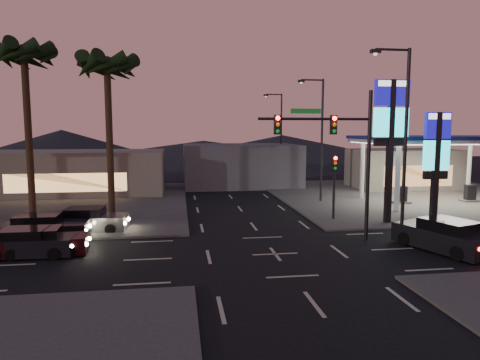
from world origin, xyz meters
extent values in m
plane|color=black|center=(0.00, 0.00, 0.00)|extent=(140.00, 140.00, 0.00)
cube|color=#47443F|center=(16.00, 16.00, 0.06)|extent=(24.00, 24.00, 0.12)
cube|color=#47443F|center=(-16.00, 16.00, 0.06)|extent=(24.00, 24.00, 0.12)
cylinder|color=silver|center=(11.00, 9.00, 2.50)|extent=(0.36, 0.36, 5.00)
cylinder|color=silver|center=(11.00, 15.00, 2.50)|extent=(0.36, 0.36, 5.00)
cylinder|color=silver|center=(21.00, 15.00, 2.50)|extent=(0.36, 0.36, 5.00)
cube|color=silver|center=(16.00, 12.00, 5.20)|extent=(12.00, 8.00, 0.50)
cube|color=white|center=(16.00, 12.00, 4.90)|extent=(11.60, 7.60, 0.06)
cube|color=navy|center=(16.00, 12.00, 5.35)|extent=(12.20, 8.20, 0.25)
cube|color=black|center=(13.00, 12.00, 0.80)|extent=(0.80, 0.50, 1.40)
cube|color=black|center=(19.00, 12.00, 0.80)|extent=(0.80, 0.50, 1.40)
cube|color=#726B5B|center=(18.00, 21.00, 2.00)|extent=(10.00, 6.00, 4.00)
cube|color=black|center=(8.50, 5.50, 4.50)|extent=(0.35, 0.35, 9.00)
cube|color=#110C87|center=(8.50, 5.50, 8.20)|extent=(2.20, 0.30, 1.60)
cube|color=white|center=(8.50, 5.50, 8.75)|extent=(1.98, 0.32, 0.35)
cube|color=#19E6F3|center=(8.50, 5.50, 6.40)|extent=(2.20, 0.30, 1.80)
cube|color=black|center=(8.50, 5.50, 5.20)|extent=(2.09, 0.28, 0.50)
cube|color=black|center=(11.00, 4.50, 3.50)|extent=(0.35, 0.35, 7.00)
cube|color=#110C87|center=(11.00, 4.50, 6.20)|extent=(1.60, 0.30, 1.60)
cube|color=white|center=(11.00, 4.50, 6.75)|extent=(1.44, 0.32, 0.35)
cube|color=#19E6F3|center=(11.00, 4.50, 4.40)|extent=(1.60, 0.30, 1.80)
cube|color=black|center=(11.00, 4.50, 3.20)|extent=(1.52, 0.28, 0.50)
cylinder|color=black|center=(5.50, 2.00, 4.00)|extent=(0.20, 0.20, 8.00)
cylinder|color=black|center=(2.50, 2.00, 6.50)|extent=(6.00, 0.14, 0.14)
cube|color=#0C3F14|center=(2.00, 2.00, 6.90)|extent=(1.60, 0.05, 0.25)
cube|color=black|center=(3.50, 2.00, 6.20)|extent=(0.32, 0.25, 1.00)
sphere|color=#FF0C07|center=(3.50, 1.85, 6.53)|extent=(0.22, 0.22, 0.22)
sphere|color=orange|center=(3.50, 1.85, 6.20)|extent=(0.20, 0.20, 0.20)
sphere|color=#0CB226|center=(3.50, 1.85, 5.87)|extent=(0.20, 0.20, 0.20)
cube|color=black|center=(0.50, 2.00, 6.20)|extent=(0.32, 0.25, 1.00)
sphere|color=#FF0C07|center=(0.50, 1.85, 6.53)|extent=(0.22, 0.22, 0.22)
sphere|color=orange|center=(0.50, 1.85, 6.20)|extent=(0.20, 0.20, 0.20)
sphere|color=#0CB226|center=(0.50, 1.85, 5.87)|extent=(0.20, 0.20, 0.20)
cylinder|color=black|center=(5.50, 7.00, 2.00)|extent=(0.16, 0.16, 4.00)
cube|color=black|center=(5.50, 7.00, 3.80)|extent=(0.32, 0.25, 1.00)
sphere|color=#FF0C07|center=(5.50, 6.85, 4.13)|extent=(0.22, 0.22, 0.22)
sphere|color=orange|center=(5.50, 6.85, 3.80)|extent=(0.20, 0.20, 0.20)
sphere|color=#0CB226|center=(5.50, 6.85, 3.47)|extent=(0.20, 0.20, 0.20)
cylinder|color=black|center=(7.00, 1.00, 5.00)|extent=(0.18, 0.18, 10.00)
cylinder|color=black|center=(6.10, 1.00, 9.90)|extent=(1.80, 0.12, 0.12)
cube|color=black|center=(5.20, 1.00, 9.80)|extent=(0.50, 0.25, 0.18)
sphere|color=#FFCC8C|center=(5.20, 1.00, 9.68)|extent=(0.20, 0.20, 0.20)
cylinder|color=black|center=(7.00, 14.00, 5.00)|extent=(0.18, 0.18, 10.00)
cylinder|color=black|center=(6.10, 14.00, 9.90)|extent=(1.80, 0.12, 0.12)
cube|color=black|center=(5.20, 14.00, 9.80)|extent=(0.50, 0.25, 0.18)
sphere|color=#FFCC8C|center=(5.20, 14.00, 9.68)|extent=(0.20, 0.20, 0.20)
cylinder|color=black|center=(7.00, 28.00, 5.00)|extent=(0.18, 0.18, 10.00)
cylinder|color=black|center=(6.10, 28.00, 9.90)|extent=(1.80, 0.12, 0.12)
cube|color=black|center=(5.20, 28.00, 9.80)|extent=(0.50, 0.25, 0.18)
sphere|color=#FFCC8C|center=(5.20, 28.00, 9.68)|extent=(0.20, 0.20, 0.20)
cylinder|color=black|center=(-9.00, 9.50, 5.10)|extent=(0.44, 0.44, 10.20)
sphere|color=black|center=(-9.00, 9.50, 10.20)|extent=(0.90, 0.90, 0.90)
cone|color=black|center=(-7.70, 9.50, 9.90)|extent=(0.90, 2.74, 1.91)
cone|color=black|center=(-8.08, 10.42, 9.90)|extent=(2.57, 2.57, 1.91)
cone|color=black|center=(-9.00, 10.80, 9.90)|extent=(2.74, 0.90, 1.91)
cone|color=black|center=(-9.92, 10.42, 9.90)|extent=(2.57, 2.57, 1.91)
cone|color=black|center=(-10.30, 9.50, 9.90)|extent=(0.90, 2.74, 1.91)
cone|color=black|center=(-9.92, 8.58, 9.90)|extent=(2.57, 2.57, 1.91)
cone|color=black|center=(-9.00, 8.20, 9.90)|extent=(2.74, 0.90, 1.91)
cone|color=black|center=(-8.08, 8.58, 9.90)|extent=(2.57, 2.57, 1.91)
cylinder|color=black|center=(-14.00, 9.50, 5.40)|extent=(0.44, 0.44, 10.80)
sphere|color=black|center=(-14.00, 9.50, 10.80)|extent=(0.90, 0.90, 0.90)
cone|color=black|center=(-12.70, 9.50, 10.50)|extent=(0.90, 2.74, 1.91)
cone|color=black|center=(-13.08, 10.42, 10.50)|extent=(2.57, 2.57, 1.91)
cone|color=black|center=(-14.00, 10.80, 10.50)|extent=(2.74, 0.90, 1.91)
cone|color=black|center=(-14.92, 10.42, 10.50)|extent=(2.57, 2.57, 1.91)
cone|color=black|center=(-15.30, 9.50, 10.50)|extent=(0.90, 2.74, 1.91)
cone|color=black|center=(-14.92, 8.58, 10.50)|extent=(2.57, 2.57, 1.91)
cone|color=black|center=(-14.00, 8.20, 10.50)|extent=(2.74, 0.90, 1.91)
cone|color=black|center=(-13.08, 8.58, 10.50)|extent=(2.57, 2.57, 1.91)
cube|color=#726B5B|center=(-14.00, 22.00, 2.00)|extent=(16.00, 8.00, 4.00)
cube|color=#4C4C51|center=(2.00, 26.00, 2.20)|extent=(12.00, 9.00, 4.40)
cone|color=black|center=(-25.00, 60.00, 3.00)|extent=(40.00, 40.00, 6.00)
cone|color=black|center=(15.00, 60.00, 2.50)|extent=(50.00, 50.00, 5.00)
cone|color=black|center=(0.00, 60.00, 2.00)|extent=(60.00, 60.00, 4.00)
cube|color=black|center=(-11.51, 1.34, 0.50)|extent=(4.01, 1.75, 0.81)
cube|color=black|center=(-11.78, 1.35, 1.04)|extent=(2.02, 1.57, 0.59)
cylinder|color=black|center=(-10.22, 2.09, 0.29)|extent=(0.58, 0.23, 0.58)
cylinder|color=black|center=(-10.25, 0.55, 0.29)|extent=(0.58, 0.23, 0.58)
cylinder|color=black|center=(-12.76, 2.13, 0.29)|extent=(0.58, 0.23, 0.58)
sphere|color=#FFF2BF|center=(-9.50, 1.85, 0.56)|extent=(0.20, 0.20, 0.20)
sphere|color=#FFF2BF|center=(-9.52, 0.76, 0.56)|extent=(0.20, 0.20, 0.20)
cube|color=black|center=(-10.92, 1.45, 0.49)|extent=(4.01, 1.92, 0.80)
cube|color=black|center=(-11.18, 1.43, 1.02)|extent=(2.05, 1.64, 0.58)
cylinder|color=black|center=(-9.73, 2.29, 0.28)|extent=(0.58, 0.25, 0.57)
cylinder|color=black|center=(-9.62, 0.79, 0.28)|extent=(0.58, 0.25, 0.57)
cylinder|color=black|center=(-12.21, 2.11, 0.28)|extent=(0.58, 0.25, 0.57)
cylinder|color=black|center=(-12.10, 0.61, 0.28)|extent=(0.58, 0.25, 0.57)
sphere|color=#FFF2BF|center=(-9.01, 2.12, 0.55)|extent=(0.19, 0.19, 0.19)
sphere|color=#FFF2BF|center=(-8.93, 1.06, 0.55)|extent=(0.19, 0.19, 0.19)
cube|color=#FF140A|center=(-12.90, 1.84, 0.62)|extent=(0.09, 0.23, 0.12)
cube|color=#515153|center=(-9.73, 6.07, 0.53)|extent=(4.33, 2.08, 0.86)
cube|color=black|center=(-10.02, 6.09, 1.10)|extent=(2.22, 1.78, 0.62)
cylinder|color=black|center=(-8.33, 6.78, 0.31)|extent=(0.63, 0.28, 0.61)
cylinder|color=black|center=(-8.46, 5.16, 0.31)|extent=(0.63, 0.28, 0.61)
cylinder|color=black|center=(-11.01, 6.98, 0.31)|extent=(0.63, 0.28, 0.61)
cylinder|color=black|center=(-11.13, 5.36, 0.31)|extent=(0.63, 0.28, 0.61)
sphere|color=#FFF2BF|center=(-7.59, 6.48, 0.59)|extent=(0.21, 0.21, 0.21)
sphere|color=#FFF2BF|center=(-7.67, 5.34, 0.59)|extent=(0.21, 0.21, 0.21)
cube|color=#FF140A|center=(-11.79, 6.80, 0.67)|extent=(0.09, 0.24, 0.13)
cube|color=#FF140A|center=(-11.87, 5.66, 0.67)|extent=(0.09, 0.24, 0.13)
cube|color=black|center=(-11.68, 4.05, 0.55)|extent=(4.47, 2.02, 0.90)
cube|color=black|center=(-11.98, 4.03, 1.15)|extent=(2.26, 1.78, 0.65)
cylinder|color=black|center=(-10.32, 4.95, 0.32)|extent=(0.65, 0.26, 0.64)
cylinder|color=black|center=(-10.25, 3.25, 0.32)|extent=(0.65, 0.26, 0.64)
cylinder|color=black|center=(-13.11, 4.84, 0.32)|extent=(0.65, 0.26, 0.64)
cylinder|color=black|center=(-13.05, 3.14, 0.32)|extent=(0.65, 0.26, 0.64)
sphere|color=#FFF2BF|center=(-9.51, 4.73, 0.62)|extent=(0.22, 0.22, 0.22)
sphere|color=#FFF2BF|center=(-9.46, 3.53, 0.62)|extent=(0.22, 0.22, 0.22)
cube|color=#FF140A|center=(-13.90, 4.56, 0.70)|extent=(0.09, 0.25, 0.14)
cube|color=black|center=(8.35, -0.51, 0.59)|extent=(3.43, 5.15, 0.97)
cube|color=black|center=(8.46, -0.81, 1.24)|extent=(2.51, 2.84, 0.70)
cylinder|color=black|center=(6.99, 0.63, 0.35)|extent=(0.47, 0.74, 0.69)
cylinder|color=black|center=(8.73, 1.22, 0.35)|extent=(0.47, 0.74, 0.69)
cylinder|color=black|center=(7.97, -2.23, 0.35)|extent=(0.47, 0.74, 0.69)
cube|color=#FF140A|center=(8.51, -2.97, 0.76)|extent=(0.28, 0.17, 0.15)
camera|label=1|loc=(-4.49, -19.53, 5.92)|focal=32.00mm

